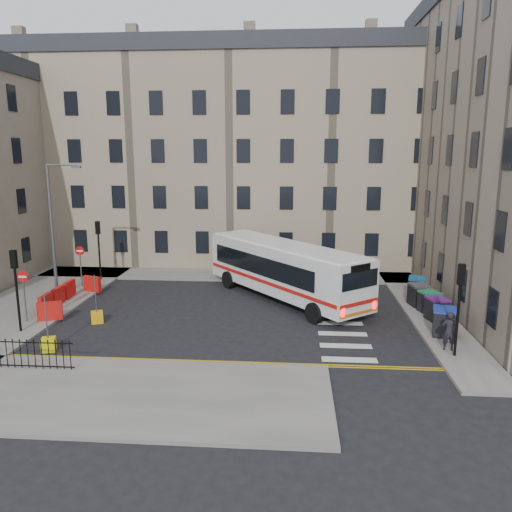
# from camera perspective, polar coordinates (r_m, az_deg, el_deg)

# --- Properties ---
(ground) EXTENTS (120.00, 120.00, 0.00)m
(ground) POSITION_cam_1_polar(r_m,az_deg,el_deg) (28.06, 1.12, -6.67)
(ground) COLOR black
(ground) RESTS_ON ground
(pavement_north) EXTENTS (36.00, 3.20, 0.15)m
(pavement_north) POSITION_cam_1_polar(r_m,az_deg,el_deg) (37.04, -7.42, -2.11)
(pavement_north) COLOR slate
(pavement_north) RESTS_ON ground
(pavement_east) EXTENTS (2.40, 26.00, 0.15)m
(pavement_east) POSITION_cam_1_polar(r_m,az_deg,el_deg) (32.70, 17.54, -4.42)
(pavement_east) COLOR slate
(pavement_east) RESTS_ON ground
(pavement_west) EXTENTS (6.00, 22.00, 0.15)m
(pavement_west) POSITION_cam_1_polar(r_m,az_deg,el_deg) (32.84, -24.06, -4.84)
(pavement_west) COLOR slate
(pavement_west) RESTS_ON ground
(pavement_sw) EXTENTS (20.00, 6.00, 0.15)m
(pavement_sw) POSITION_cam_1_polar(r_m,az_deg,el_deg) (20.59, -21.15, -14.31)
(pavement_sw) COLOR slate
(pavement_sw) RESTS_ON ground
(terrace_north) EXTENTS (38.30, 10.80, 17.20)m
(terrace_north) POSITION_cam_1_polar(r_m,az_deg,el_deg) (42.95, -7.16, 11.29)
(terrace_north) COLOR gray
(terrace_north) RESTS_ON ground
(traffic_light_east) EXTENTS (0.28, 0.22, 4.10)m
(traffic_light_east) POSITION_cam_1_polar(r_m,az_deg,el_deg) (23.04, 22.24, -4.20)
(traffic_light_east) COLOR black
(traffic_light_east) RESTS_ON pavement_east
(traffic_light_nw) EXTENTS (0.28, 0.22, 4.10)m
(traffic_light_nw) POSITION_cam_1_polar(r_m,az_deg,el_deg) (36.24, -17.56, 1.65)
(traffic_light_nw) COLOR black
(traffic_light_nw) RESTS_ON pavement_west
(traffic_light_sw) EXTENTS (0.28, 0.22, 4.10)m
(traffic_light_sw) POSITION_cam_1_polar(r_m,az_deg,el_deg) (26.99, -25.78, -2.27)
(traffic_light_sw) COLOR black
(traffic_light_sw) RESTS_ON pavement_west
(streetlamp) EXTENTS (0.50, 0.22, 8.14)m
(streetlamp) POSITION_cam_1_polar(r_m,az_deg,el_deg) (32.37, -22.29, 2.82)
(streetlamp) COLOR #595B5E
(streetlamp) RESTS_ON pavement_west
(no_entry_north) EXTENTS (0.60, 0.08, 3.00)m
(no_entry_north) POSITION_cam_1_polar(r_m,az_deg,el_deg) (34.76, -19.45, -0.21)
(no_entry_north) COLOR #595B5E
(no_entry_north) RESTS_ON pavement_west
(no_entry_south) EXTENTS (0.60, 0.08, 3.00)m
(no_entry_south) POSITION_cam_1_polar(r_m,az_deg,el_deg) (28.67, -25.03, -3.07)
(no_entry_south) COLOR #595B5E
(no_entry_south) RESTS_ON pavement_west
(roadworks_barriers) EXTENTS (1.66, 6.26, 1.00)m
(roadworks_barriers) POSITION_cam_1_polar(r_m,az_deg,el_deg) (31.29, -21.08, -4.29)
(roadworks_barriers) COLOR red
(roadworks_barriers) RESTS_ON pavement_west
(bus) EXTENTS (10.08, 11.47, 3.40)m
(bus) POSITION_cam_1_polar(r_m,az_deg,el_deg) (30.40, 3.21, -1.40)
(bus) COLOR silver
(bus) RESTS_ON ground
(wheelie_bin_a) EXTENTS (1.33, 1.45, 1.35)m
(wheelie_bin_a) POSITION_cam_1_polar(r_m,az_deg,el_deg) (25.98, 20.70, -7.03)
(wheelie_bin_a) COLOR black
(wheelie_bin_a) RESTS_ON pavement_east
(wheelie_bin_b) EXTENTS (1.20, 1.31, 1.22)m
(wheelie_bin_b) POSITION_cam_1_polar(r_m,az_deg,el_deg) (28.15, 19.98, -5.70)
(wheelie_bin_b) COLOR black
(wheelie_bin_b) RESTS_ON pavement_east
(wheelie_bin_c) EXTENTS (1.29, 1.36, 1.19)m
(wheelie_bin_c) POSITION_cam_1_polar(r_m,az_deg,el_deg) (29.33, 19.22, -4.98)
(wheelie_bin_c) COLOR black
(wheelie_bin_c) RESTS_ON pavement_east
(wheelie_bin_d) EXTENTS (1.17, 1.29, 1.25)m
(wheelie_bin_d) POSITION_cam_1_polar(r_m,az_deg,el_deg) (30.50, 18.07, -4.22)
(wheelie_bin_d) COLOR black
(wheelie_bin_d) RESTS_ON pavement_east
(wheelie_bin_e) EXTENTS (1.25, 1.35, 1.25)m
(wheelie_bin_e) POSITION_cam_1_polar(r_m,az_deg,el_deg) (32.16, 17.88, -3.40)
(wheelie_bin_e) COLOR black
(wheelie_bin_e) RESTS_ON pavement_east
(pedestrian) EXTENTS (0.67, 0.47, 1.78)m
(pedestrian) POSITION_cam_1_polar(r_m,az_deg,el_deg) (24.10, 21.20, -8.00)
(pedestrian) COLOR black
(pedestrian) RESTS_ON pavement_east
(bollard_yellow) EXTENTS (0.79, 0.79, 0.60)m
(bollard_yellow) POSITION_cam_1_polar(r_m,az_deg,el_deg) (27.94, -17.71, -6.68)
(bollard_yellow) COLOR #E7A60C
(bollard_yellow) RESTS_ON ground
(bollard_chevron) EXTENTS (0.75, 0.75, 0.60)m
(bollard_chevron) POSITION_cam_1_polar(r_m,az_deg,el_deg) (24.88, -22.62, -9.31)
(bollard_chevron) COLOR #D0CC0C
(bollard_chevron) RESTS_ON ground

